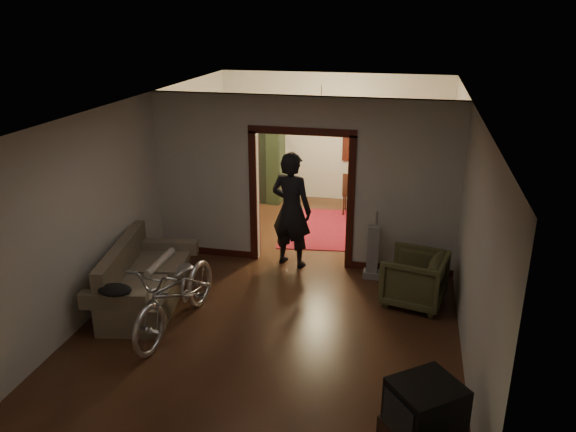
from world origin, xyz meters
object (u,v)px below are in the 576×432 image
(bicycle, at_px, (176,293))
(locker, at_px, (265,165))
(person, at_px, (291,210))
(desk, at_px, (386,193))
(armchair, at_px, (414,278))
(sofa, at_px, (145,275))

(bicycle, bearing_deg, locker, 98.94)
(person, bearing_deg, desk, -98.10)
(desk, bearing_deg, armchair, -80.57)
(armchair, bearing_deg, person, -101.40)
(person, distance_m, desk, 3.45)
(sofa, relative_size, locker, 1.19)
(desk, bearing_deg, sofa, -122.46)
(armchair, xyz_separation_m, person, (-2.02, 0.91, 0.58))
(bicycle, xyz_separation_m, armchair, (3.07, 1.40, -0.14))
(sofa, relative_size, person, 1.00)
(bicycle, xyz_separation_m, desk, (2.44, 5.41, -0.15))
(locker, height_order, desk, locker)
(bicycle, distance_m, person, 2.58)
(locker, bearing_deg, armchair, -43.49)
(locker, bearing_deg, sofa, -88.23)
(sofa, distance_m, person, 2.56)
(locker, bearing_deg, desk, 6.09)
(bicycle, relative_size, desk, 1.96)
(desk, bearing_deg, person, -113.69)
(sofa, distance_m, bicycle, 0.90)
(sofa, xyz_separation_m, armchair, (3.79, 0.86, -0.06))
(sofa, xyz_separation_m, locker, (0.47, 4.92, 0.37))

